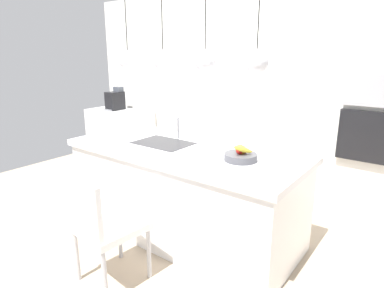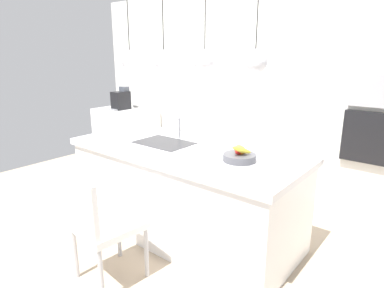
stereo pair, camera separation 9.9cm
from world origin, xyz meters
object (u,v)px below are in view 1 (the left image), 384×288
(fruit_bowl, at_px, (241,155))
(microwave, at_px, (372,90))
(oven, at_px, (366,136))
(chair_near, at_px, (103,224))
(coffee_machine, at_px, (115,100))

(fruit_bowl, bearing_deg, microwave, 67.59)
(microwave, distance_m, oven, 0.50)
(fruit_bowl, height_order, chair_near, fruit_bowl)
(fruit_bowl, bearing_deg, coffee_machine, 157.23)
(fruit_bowl, distance_m, chair_near, 1.22)
(coffee_machine, bearing_deg, fruit_bowl, -22.77)
(oven, bearing_deg, coffee_machine, -175.49)
(oven, xyz_separation_m, chair_near, (-1.30, -2.54, -0.37))
(coffee_machine, bearing_deg, oven, 4.51)
(microwave, bearing_deg, chair_near, -117.08)
(microwave, height_order, chair_near, microwave)
(chair_near, bearing_deg, fruit_bowl, 55.81)
(coffee_machine, distance_m, oven, 3.78)
(oven, bearing_deg, microwave, 0.00)
(coffee_machine, bearing_deg, microwave, 4.51)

